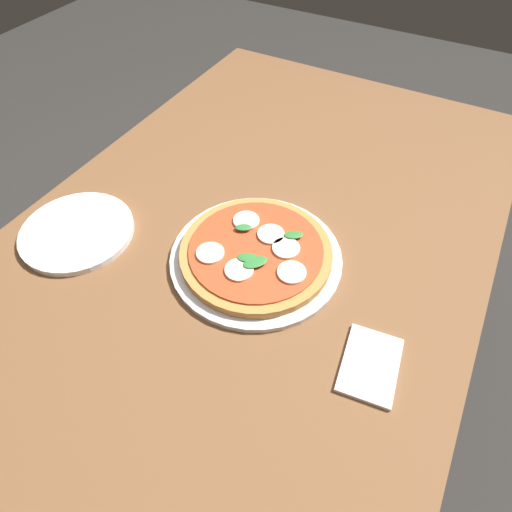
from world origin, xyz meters
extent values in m
plane|color=#2D2B28|center=(0.00, 0.00, 0.00)|extent=(6.00, 6.00, 0.00)
cube|color=brown|center=(0.00, 0.00, 0.68)|extent=(1.52, 0.95, 0.04)
cube|color=brown|center=(0.68, -0.40, 0.33)|extent=(0.07, 0.07, 0.66)
cube|color=brown|center=(0.68, 0.40, 0.33)|extent=(0.07, 0.07, 0.66)
cylinder|color=silver|center=(-0.06, -0.05, 0.71)|extent=(0.34, 0.34, 0.01)
cylinder|color=#C6843F|center=(-0.06, -0.05, 0.73)|extent=(0.30, 0.30, 0.02)
cylinder|color=#CC4723|center=(-0.06, -0.05, 0.74)|extent=(0.26, 0.26, 0.00)
cylinder|color=#F4EACC|center=(-0.01, -0.06, 0.74)|extent=(0.05, 0.05, 0.00)
cylinder|color=#F4EACC|center=(0.00, 0.01, 0.74)|extent=(0.05, 0.05, 0.00)
cylinder|color=#F4EACC|center=(-0.11, 0.02, 0.74)|extent=(0.05, 0.05, 0.00)
cylinder|color=#F4EACC|center=(-0.12, -0.05, 0.74)|extent=(0.05, 0.05, 0.00)
cylinder|color=#F4EACC|center=(-0.08, -0.13, 0.74)|extent=(0.05, 0.05, 0.00)
cylinder|color=#F4EACC|center=(-0.03, -0.10, 0.74)|extent=(0.05, 0.05, 0.00)
ellipsoid|color=#337F38|center=(-0.09, -0.07, 0.75)|extent=(0.05, 0.05, 0.00)
ellipsoid|color=#337F38|center=(-0.02, 0.00, 0.75)|extent=(0.03, 0.04, 0.00)
ellipsoid|color=#337F38|center=(0.01, -0.10, 0.75)|extent=(0.04, 0.04, 0.00)
ellipsoid|color=#337F38|center=(-0.09, -0.05, 0.75)|extent=(0.04, 0.05, 0.00)
cylinder|color=white|center=(-0.17, 0.32, 0.71)|extent=(0.24, 0.24, 0.01)
cube|color=white|center=(-0.17, -0.32, 0.71)|extent=(0.14, 0.11, 0.01)
camera|label=1|loc=(-0.55, -0.31, 1.36)|focal=30.17mm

